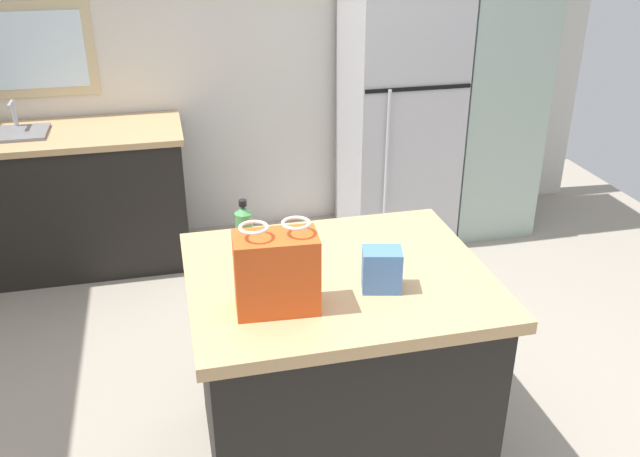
{
  "coord_description": "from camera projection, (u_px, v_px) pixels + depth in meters",
  "views": [
    {
      "loc": [
        -0.59,
        -2.3,
        2.21
      ],
      "look_at": [
        0.01,
        0.23,
        0.96
      ],
      "focal_mm": 38.3,
      "sensor_mm": 36.0,
      "label": 1
    }
  ],
  "objects": [
    {
      "name": "refrigerator",
      "position": [
        398.0,
        109.0,
        4.68
      ],
      "size": [
        0.72,
        0.73,
        1.86
      ],
      "color": "#B7B7BC",
      "rests_on": "ground"
    },
    {
      "name": "sink_counter",
      "position": [
        64.0,
        199.0,
        4.43
      ],
      "size": [
        1.57,
        0.68,
        1.1
      ],
      "color": "black",
      "rests_on": "ground"
    },
    {
      "name": "kitchen_island",
      "position": [
        337.0,
        368.0,
        2.84
      ],
      "size": [
        1.16,
        0.98,
        0.91
      ],
      "color": "black",
      "rests_on": "ground"
    },
    {
      "name": "ground",
      "position": [
        329.0,
        441.0,
        3.1
      ],
      "size": [
        6.25,
        6.25,
        0.0
      ],
      "primitive_type": "plane",
      "color": "#9E9384"
    },
    {
      "name": "back_wall",
      "position": [
        240.0,
        34.0,
        4.64
      ],
      "size": [
        5.21,
        0.13,
        2.8
      ],
      "color": "silver",
      "rests_on": "ground"
    },
    {
      "name": "bottle",
      "position": [
        244.0,
        234.0,
        2.67
      ],
      "size": [
        0.07,
        0.07,
        0.27
      ],
      "color": "#4C9956",
      "rests_on": "kitchen_island"
    },
    {
      "name": "tall_cabinet",
      "position": [
        490.0,
        90.0,
        4.78
      ],
      "size": [
        0.59,
        0.65,
        2.03
      ],
      "color": "#9EB2A8",
      "rests_on": "ground"
    },
    {
      "name": "shopping_bag",
      "position": [
        276.0,
        272.0,
        2.35
      ],
      "size": [
        0.3,
        0.18,
        0.33
      ],
      "color": "#DB511E",
      "rests_on": "kitchen_island"
    },
    {
      "name": "small_box",
      "position": [
        382.0,
        269.0,
        2.5
      ],
      "size": [
        0.16,
        0.14,
        0.16
      ],
      "primitive_type": "cube",
      "rotation": [
        0.0,
        0.0,
        -0.24
      ],
      "color": "#4775B7",
      "rests_on": "kitchen_island"
    }
  ]
}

